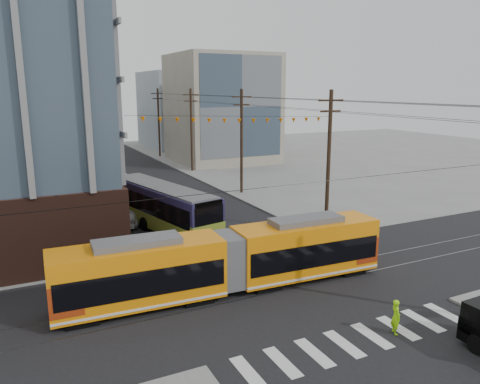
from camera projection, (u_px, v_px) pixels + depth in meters
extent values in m
plane|color=slate|center=(319.00, 312.00, 23.73)|extent=(160.00, 160.00, 0.00)
cube|color=gray|center=(221.00, 109.00, 70.90)|extent=(14.00, 14.00, 16.00)
cube|color=gray|center=(0.00, 94.00, 78.54)|extent=(16.00, 18.00, 20.00)
cube|color=#8C99A5|center=(189.00, 109.00, 89.48)|extent=(16.00, 16.00, 14.00)
cylinder|color=black|center=(159.00, 123.00, 75.21)|extent=(0.30, 0.30, 11.00)
imported|color=#A3A3A4|center=(140.00, 245.00, 31.60)|extent=(1.85, 4.57, 1.48)
imported|color=silver|center=(129.00, 217.00, 38.71)|extent=(3.12, 4.62, 1.24)
imported|color=gray|center=(120.00, 207.00, 41.97)|extent=(2.47, 4.65, 1.24)
imported|color=#93F50D|center=(396.00, 317.00, 21.50)|extent=(0.57, 0.71, 1.67)
cube|color=gray|center=(322.00, 226.00, 37.08)|extent=(2.27, 4.09, 0.81)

